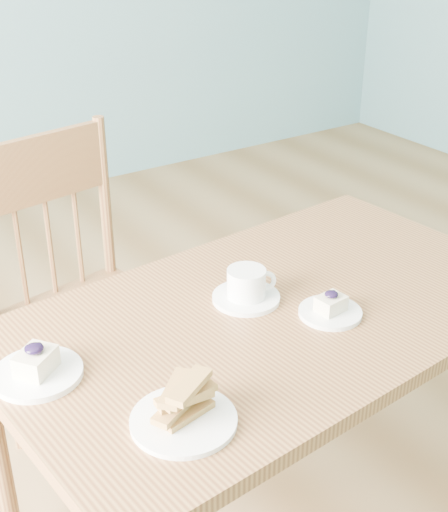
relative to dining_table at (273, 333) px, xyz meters
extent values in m
cube|color=olive|center=(0.31, 0.12, -0.62)|extent=(5.00, 5.00, 0.01)
cube|color=#9A6A3A|center=(0.00, 0.00, 0.05)|extent=(1.34, 0.84, 0.04)
cylinder|color=#9A6A3A|center=(-0.61, 0.26, -0.29)|extent=(0.05, 0.05, 0.65)
cylinder|color=#9A6A3A|center=(0.56, 0.36, -0.29)|extent=(0.05, 0.05, 0.65)
cube|color=#9A6A3A|center=(-0.24, 0.52, -0.16)|extent=(0.51, 0.49, 0.04)
cylinder|color=#9A6A3A|center=(-0.40, 0.31, -0.40)|extent=(0.04, 0.04, 0.43)
cylinder|color=#9A6A3A|center=(-0.02, 0.38, -0.40)|extent=(0.04, 0.04, 0.43)
cylinder|color=#9A6A3A|center=(-0.46, 0.66, -0.40)|extent=(0.04, 0.04, 0.43)
cylinder|color=#9A6A3A|center=(-0.08, 0.73, -0.40)|extent=(0.04, 0.04, 0.43)
cylinder|color=#9A6A3A|center=(-0.08, 0.74, 0.10)|extent=(0.03, 0.03, 0.50)
cube|color=#9A6A3A|center=(-0.27, 0.71, 0.25)|extent=(0.38, 0.09, 0.19)
cylinder|color=#9A6A3A|center=(-0.37, 0.69, 0.00)|extent=(0.01, 0.01, 0.30)
cylinder|color=#9A6A3A|center=(-0.27, 0.71, 0.00)|extent=(0.01, 0.01, 0.30)
cylinder|color=#9A6A3A|center=(-0.18, 0.72, 0.00)|extent=(0.01, 0.01, 0.30)
cylinder|color=white|center=(0.09, -0.09, 0.07)|extent=(0.14, 0.14, 0.01)
cube|color=beige|center=(0.09, -0.09, 0.10)|extent=(0.07, 0.06, 0.04)
ellipsoid|color=black|center=(0.09, -0.09, 0.12)|extent=(0.03, 0.03, 0.01)
sphere|color=black|center=(0.10, -0.09, 0.12)|extent=(0.01, 0.01, 0.01)
sphere|color=black|center=(0.08, -0.09, 0.12)|extent=(0.01, 0.01, 0.01)
sphere|color=black|center=(0.09, -0.10, 0.12)|extent=(0.01, 0.01, 0.01)
cylinder|color=white|center=(-0.55, 0.05, 0.08)|extent=(0.18, 0.18, 0.01)
cube|color=beige|center=(-0.55, 0.05, 0.10)|extent=(0.10, 0.10, 0.04)
ellipsoid|color=black|center=(-0.55, 0.05, 0.14)|extent=(0.04, 0.04, 0.02)
sphere|color=black|center=(-0.54, 0.06, 0.13)|extent=(0.02, 0.02, 0.02)
sphere|color=black|center=(-0.56, 0.06, 0.13)|extent=(0.02, 0.02, 0.02)
sphere|color=black|center=(-0.54, 0.04, 0.13)|extent=(0.02, 0.02, 0.02)
cylinder|color=white|center=(-0.03, 0.07, 0.07)|extent=(0.16, 0.16, 0.01)
cylinder|color=white|center=(-0.03, 0.07, 0.11)|extent=(0.12, 0.12, 0.07)
cylinder|color=olive|center=(-0.03, 0.07, 0.14)|extent=(0.08, 0.08, 0.00)
torus|color=white|center=(0.01, 0.05, 0.11)|extent=(0.05, 0.03, 0.05)
cylinder|color=white|center=(-0.38, -0.22, 0.07)|extent=(0.20, 0.20, 0.01)
camera|label=1|loc=(-0.87, -1.10, 0.93)|focal=50.00mm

